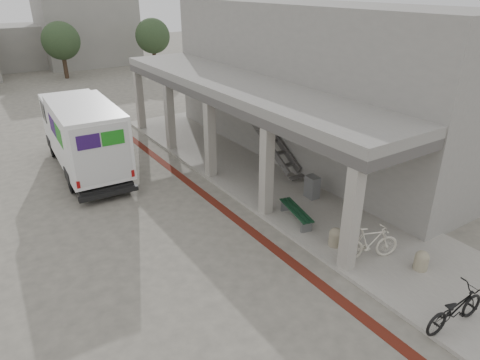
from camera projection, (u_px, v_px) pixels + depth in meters
ground at (224, 237)px, 14.35m from camera, size 120.00×120.00×0.00m
bike_lane_stripe at (219, 206)px, 16.37m from camera, size 0.35×40.00×0.01m
sidewalk at (313, 205)px, 16.33m from camera, size 4.40×28.00×0.12m
transit_building at (298, 87)px, 19.74m from camera, size 7.60×17.00×7.00m
tree_mid at (61, 41)px, 36.71m from camera, size 3.20×3.20×4.80m
tree_right at (153, 36)px, 39.96m from camera, size 3.20×3.20×4.80m
fedex_truck at (83, 134)px, 18.79m from camera, size 2.72×7.66×3.22m
bench at (296, 213)px, 15.00m from camera, size 0.85×1.94×0.45m
bollard_near at (422, 260)px, 12.46m from camera, size 0.41×0.41×0.61m
bollard_far at (335, 237)px, 13.60m from camera, size 0.42×0.42×0.63m
utility_cabinet at (312, 187)px, 16.60m from camera, size 0.43×0.55×0.88m
bicycle_black at (455, 309)px, 10.31m from camera, size 2.01×0.82×1.04m
bicycle_cream at (370, 243)px, 12.85m from camera, size 1.89×1.16×1.10m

